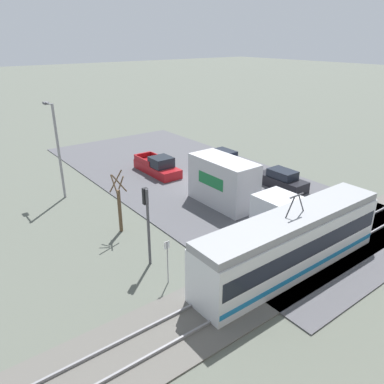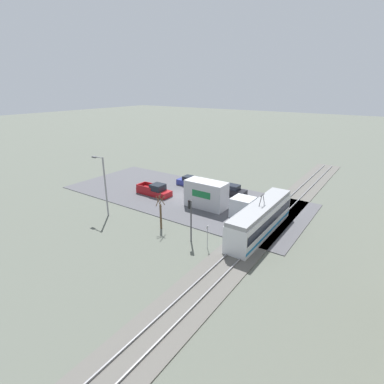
# 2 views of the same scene
# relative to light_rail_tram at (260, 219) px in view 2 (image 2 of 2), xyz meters

# --- Properties ---
(ground_plane) EXTENTS (320.00, 320.00, 0.00)m
(ground_plane) POSITION_rel_light_rail_tram_xyz_m (-4.80, -14.45, -1.74)
(ground_plane) COLOR #565B51
(road_surface) EXTENTS (16.19, 36.91, 0.08)m
(road_surface) POSITION_rel_light_rail_tram_xyz_m (-4.80, -14.45, -1.70)
(road_surface) COLOR #4C4C51
(road_surface) RESTS_ON ground
(rail_bed) EXTENTS (64.62, 4.40, 0.22)m
(rail_bed) POSITION_rel_light_rail_tram_xyz_m (-4.80, 0.00, -1.69)
(rail_bed) COLOR #5B5954
(rail_bed) RESTS_ON ground
(light_rail_tram) EXTENTS (12.82, 2.56, 4.56)m
(light_rail_tram) POSITION_rel_light_rail_tram_xyz_m (0.00, 0.00, 0.00)
(light_rail_tram) COLOR silver
(light_rail_tram) RESTS_ON ground
(box_truck) EXTENTS (2.58, 9.68, 3.69)m
(box_truck) POSITION_rel_light_rail_tram_xyz_m (-2.95, -7.71, 0.04)
(box_truck) COLOR silver
(box_truck) RESTS_ON ground
(pickup_truck) EXTENTS (2.04, 5.62, 1.78)m
(pickup_truck) POSITION_rel_light_rail_tram_xyz_m (-2.66, -18.12, -0.99)
(pickup_truck) COLOR maroon
(pickup_truck) RESTS_ON ground
(sedan_car_0) EXTENTS (1.83, 4.57, 1.58)m
(sedan_car_0) POSITION_rel_light_rail_tram_xyz_m (-9.36, -8.50, -1.01)
(sedan_car_0) COLOR black
(sedan_car_0) RESTS_ON ground
(sedan_car_1) EXTENTS (1.88, 4.62, 1.58)m
(sedan_car_1) POSITION_rel_light_rail_tram_xyz_m (-9.37, -16.11, -1.01)
(sedan_car_1) COLOR navy
(sedan_car_1) RESTS_ON ground
(traffic_light_pole) EXTENTS (0.28, 0.47, 4.73)m
(traffic_light_pole) POSITION_rel_light_rail_tram_xyz_m (6.01, -5.37, 1.35)
(traffic_light_pole) COLOR #47474C
(traffic_light_pole) RESTS_ON ground
(street_tree) EXTENTS (1.02, 0.85, 4.30)m
(street_tree) POSITION_rel_light_rail_tram_xyz_m (5.50, -9.92, 0.21)
(street_tree) COLOR brown
(street_tree) RESTS_ON ground
(street_lamp_near_crossing) EXTENTS (0.36, 1.95, 7.69)m
(street_lamp_near_crossing) POSITION_rel_light_rail_tram_xyz_m (6.53, -18.17, 2.72)
(street_lamp_near_crossing) COLOR gray
(street_lamp_near_crossing) RESTS_ON ground
(no_parking_sign) EXTENTS (0.32, 0.08, 2.54)m
(no_parking_sign) POSITION_rel_light_rail_tram_xyz_m (6.18, -3.14, -0.21)
(no_parking_sign) COLOR gray
(no_parking_sign) RESTS_ON ground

